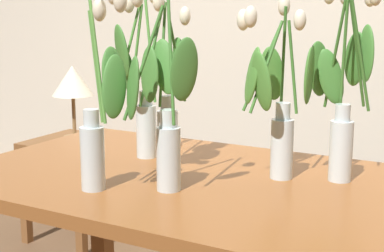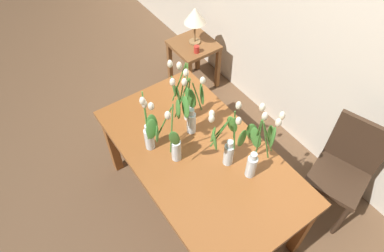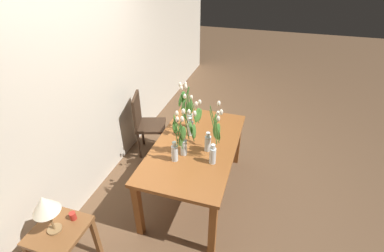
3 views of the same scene
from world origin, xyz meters
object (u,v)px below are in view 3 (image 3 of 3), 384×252
at_px(tulip_vase_1, 211,136).
at_px(dining_chair, 145,121).
at_px(side_table, 61,238).
at_px(tulip_vase_3, 187,110).
at_px(dining_table, 196,151).
at_px(tulip_vase_2, 185,138).
at_px(tulip_vase_4, 192,119).
at_px(tulip_vase_0, 178,144).
at_px(tulip_vase_5, 214,147).
at_px(table_lamp, 45,205).
at_px(pillar_candle, 73,216).

xyz_separation_m(tulip_vase_1, dining_chair, (0.66, 1.12, -0.40)).
bearing_deg(side_table, tulip_vase_1, -40.24).
relative_size(tulip_vase_3, dining_chair, 0.62).
relative_size(dining_table, tulip_vase_2, 2.83).
bearing_deg(tulip_vase_4, tulip_vase_0, -179.75).
xyz_separation_m(tulip_vase_4, tulip_vase_5, (-0.38, -0.36, -0.04)).
height_order(table_lamp, pillar_candle, table_lamp).
bearing_deg(tulip_vase_4, tulip_vase_3, 34.91).
bearing_deg(tulip_vase_4, dining_chair, 61.91).
height_order(tulip_vase_1, pillar_candle, tulip_vase_1).
bearing_deg(table_lamp, side_table, -62.89).
bearing_deg(table_lamp, tulip_vase_4, -28.16).
bearing_deg(tulip_vase_5, pillar_candle, 131.26).
distance_m(tulip_vase_0, side_table, 1.34).
bearing_deg(pillar_candle, tulip_vase_5, -48.74).
relative_size(tulip_vase_3, table_lamp, 1.44).
height_order(tulip_vase_4, tulip_vase_5, tulip_vase_5).
relative_size(tulip_vase_3, tulip_vase_4, 1.06).
height_order(dining_table, tulip_vase_0, tulip_vase_0).
bearing_deg(tulip_vase_0, tulip_vase_5, -75.06).
distance_m(tulip_vase_2, dining_chair, 1.27).
bearing_deg(side_table, tulip_vase_5, -46.42).
bearing_deg(tulip_vase_0, table_lamp, 141.37).
bearing_deg(table_lamp, tulip_vase_0, -38.63).
xyz_separation_m(tulip_vase_0, dining_chair, (0.92, 0.84, -0.43)).
bearing_deg(dining_chair, tulip_vase_1, -120.70).
distance_m(tulip_vase_1, pillar_candle, 1.50).
xyz_separation_m(tulip_vase_3, table_lamp, (-1.62, 0.67, -0.12)).
distance_m(dining_table, side_table, 1.56).
bearing_deg(pillar_candle, tulip_vase_2, -37.90).
bearing_deg(tulip_vase_0, pillar_candle, 139.87).
distance_m(side_table, pillar_candle, 0.21).
height_order(tulip_vase_3, tulip_vase_5, tulip_vase_5).
height_order(tulip_vase_5, pillar_candle, tulip_vase_5).
relative_size(tulip_vase_0, tulip_vase_2, 1.02).
distance_m(dining_table, tulip_vase_0, 0.45).
bearing_deg(dining_table, tulip_vase_5, -130.93).
height_order(dining_table, tulip_vase_4, tulip_vase_4).
xyz_separation_m(tulip_vase_0, side_table, (-0.97, 0.76, -0.52)).
height_order(tulip_vase_4, pillar_candle, tulip_vase_4).
bearing_deg(tulip_vase_3, tulip_vase_1, -133.92).
distance_m(tulip_vase_3, table_lamp, 1.75).
xyz_separation_m(tulip_vase_3, side_table, (-1.61, 0.65, -0.55)).
height_order(dining_chair, table_lamp, table_lamp).
bearing_deg(tulip_vase_2, table_lamp, 143.21).
distance_m(tulip_vase_2, tulip_vase_4, 0.36).
relative_size(tulip_vase_0, pillar_candle, 7.69).
distance_m(tulip_vase_3, tulip_vase_5, 0.72).
distance_m(side_table, table_lamp, 0.42).
distance_m(tulip_vase_1, tulip_vase_4, 0.36).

